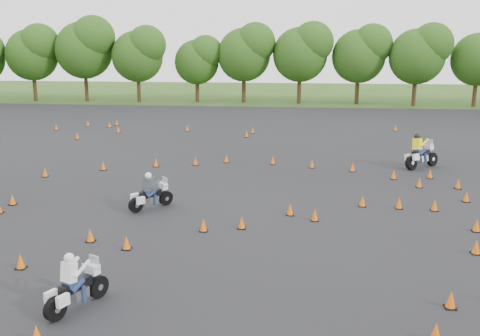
% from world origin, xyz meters
% --- Properties ---
extents(ground, '(140.00, 140.00, 0.00)m').
position_xyz_m(ground, '(0.00, 0.00, 0.00)').
color(ground, '#2D5119').
rests_on(ground, ground).
extents(asphalt_pad, '(62.00, 62.00, 0.00)m').
position_xyz_m(asphalt_pad, '(0.00, 6.00, 0.01)').
color(asphalt_pad, black).
rests_on(asphalt_pad, ground).
extents(treeline, '(87.25, 32.26, 10.21)m').
position_xyz_m(treeline, '(1.75, 34.51, 4.57)').
color(treeline, '#264A15').
rests_on(treeline, ground).
extents(traffic_cones, '(36.00, 33.26, 0.45)m').
position_xyz_m(traffic_cones, '(-0.07, 5.51, 0.23)').
color(traffic_cones, '#E35B09').
rests_on(traffic_cones, asphalt_pad).
extents(rider_grey, '(1.86, 1.99, 1.61)m').
position_xyz_m(rider_grey, '(-3.45, 1.35, 0.81)').
color(rider_grey, '#373A3E').
rests_on(rider_grey, ground).
extents(rider_yellow, '(2.40, 2.17, 1.92)m').
position_xyz_m(rider_yellow, '(9.43, 10.03, 0.96)').
color(rider_yellow, yellow).
rests_on(rider_yellow, ground).
extents(rider_white, '(1.45, 2.15, 1.60)m').
position_xyz_m(rider_white, '(-3.07, -7.16, 0.80)').
color(rider_white, silver).
rests_on(rider_white, ground).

